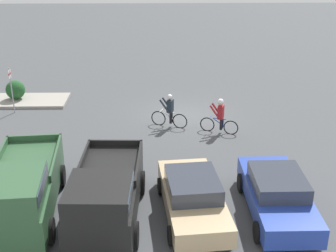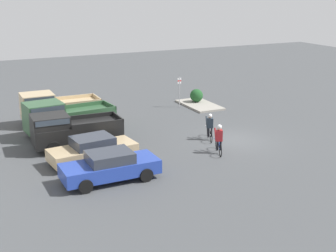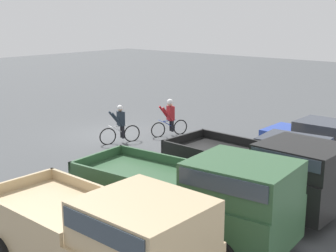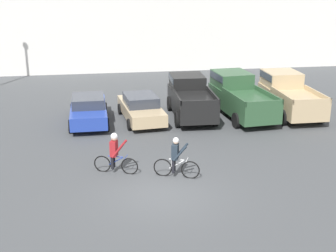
% 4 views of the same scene
% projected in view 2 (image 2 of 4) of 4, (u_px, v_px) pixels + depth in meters
% --- Properties ---
extents(ground_plane, '(80.00, 80.00, 0.00)m').
position_uv_depth(ground_plane, '(234.00, 140.00, 28.85)').
color(ground_plane, '#424447').
extents(sedan_0, '(2.05, 4.73, 1.47)m').
position_uv_depth(sedan_0, '(110.00, 166.00, 22.64)').
color(sedan_0, '#233D9E').
rests_on(sedan_0, ground_plane).
extents(sedan_1, '(2.36, 4.83, 1.42)m').
position_uv_depth(sedan_1, '(93.00, 149.00, 25.06)').
color(sedan_1, tan).
rests_on(sedan_1, ground_plane).
extents(pickup_truck_0, '(2.36, 5.17, 2.10)m').
position_uv_depth(pickup_truck_0, '(71.00, 130.00, 27.19)').
color(pickup_truck_0, black).
rests_on(pickup_truck_0, ground_plane).
extents(pickup_truck_1, '(2.65, 5.75, 2.22)m').
position_uv_depth(pickup_truck_1, '(63.00, 117.00, 29.64)').
color(pickup_truck_1, '#2D5133').
rests_on(pickup_truck_1, ground_plane).
extents(pickup_truck_2, '(2.33, 5.28, 2.19)m').
position_uv_depth(pickup_truck_2, '(55.00, 107.00, 32.13)').
color(pickup_truck_2, tan).
rests_on(pickup_truck_2, ground_plane).
extents(cyclist_0, '(1.74, 0.73, 1.67)m').
position_uv_depth(cyclist_0, '(210.00, 127.00, 28.73)').
color(cyclist_0, black).
rests_on(cyclist_0, ground_plane).
extents(cyclist_1, '(1.74, 0.73, 1.71)m').
position_uv_depth(cyclist_1, '(219.00, 138.00, 26.37)').
color(cyclist_1, black).
rests_on(cyclist_1, ground_plane).
extents(fire_lane_sign, '(0.06, 0.30, 2.42)m').
position_uv_depth(fire_lane_sign, '(179.00, 89.00, 36.34)').
color(fire_lane_sign, '#9E9EA3').
rests_on(fire_lane_sign, ground_plane).
extents(curb_island, '(4.19, 2.26, 0.15)m').
position_uv_depth(curb_island, '(199.00, 105.00, 37.11)').
color(curb_island, gray).
rests_on(curb_island, ground_plane).
extents(shrub, '(1.05, 1.05, 1.05)m').
position_uv_depth(shrub, '(196.00, 95.00, 37.62)').
color(shrub, '#1E4C23').
rests_on(shrub, curb_island).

